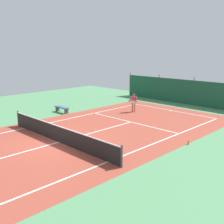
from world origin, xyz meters
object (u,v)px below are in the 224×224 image
at_px(tennis_net, 59,134).
at_px(tennis_player, 133,101).
at_px(courtside_bench, 62,108).
at_px(tennis_ball_near_player, 95,130).
at_px(tennis_ball_by_sideline, 194,123).
at_px(tennis_ball_midcourt, 63,128).
at_px(water_bottle, 188,143).

bearing_deg(tennis_net, tennis_player, 102.96).
bearing_deg(tennis_net, courtside_bench, 143.76).
relative_size(tennis_net, tennis_ball_near_player, 153.33).
distance_m(tennis_net, tennis_ball_by_sideline, 10.13).
distance_m(tennis_ball_near_player, tennis_ball_by_sideline, 7.46).
xyz_separation_m(tennis_net, tennis_ball_midcourt, (-2.18, 1.82, -0.48)).
bearing_deg(courtside_bench, tennis_net, -36.24).
relative_size(tennis_ball_by_sideline, water_bottle, 0.28).
height_order(tennis_net, water_bottle, tennis_net).
xyz_separation_m(tennis_ball_near_player, courtside_bench, (-5.98, 1.53, 0.34)).
xyz_separation_m(tennis_net, water_bottle, (5.60, 4.98, -0.39)).
bearing_deg(courtside_bench, tennis_player, 47.00).
bearing_deg(tennis_ball_near_player, courtside_bench, 165.67).
height_order(tennis_net, tennis_ball_midcourt, tennis_net).
bearing_deg(tennis_ball_near_player, tennis_player, 106.32).
xyz_separation_m(tennis_ball_near_player, tennis_ball_by_sideline, (3.86, 6.39, 0.00)).
height_order(tennis_net, tennis_player, tennis_player).
relative_size(tennis_player, tennis_ball_by_sideline, 24.85).
bearing_deg(tennis_ball_midcourt, tennis_ball_near_player, 34.80).
bearing_deg(courtside_bench, water_bottle, 1.73).
height_order(tennis_ball_near_player, tennis_ball_by_sideline, same).
xyz_separation_m(courtside_bench, water_bottle, (11.91, 0.36, -0.25)).
bearing_deg(tennis_ball_midcourt, tennis_ball_by_sideline, 53.37).
relative_size(tennis_ball_near_player, tennis_ball_midcourt, 1.00).
distance_m(tennis_ball_near_player, courtside_bench, 6.18).
bearing_deg(tennis_player, tennis_ball_near_player, 85.46).
distance_m(tennis_player, tennis_ball_near_player, 6.36).
distance_m(tennis_ball_midcourt, courtside_bench, 5.01).
bearing_deg(water_bottle, tennis_ball_midcourt, -157.83).
height_order(tennis_player, tennis_ball_midcourt, tennis_player).
height_order(tennis_player, tennis_ball_by_sideline, tennis_player).
bearing_deg(tennis_ball_by_sideline, tennis_net, -110.37).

